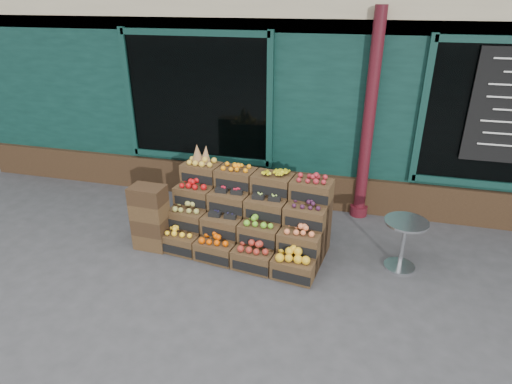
# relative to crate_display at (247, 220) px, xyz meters

# --- Properties ---
(ground) EXTENTS (60.00, 60.00, 0.00)m
(ground) POSITION_rel_crate_display_xyz_m (0.31, -0.64, -0.43)
(ground) COLOR #373739
(ground) RESTS_ON ground
(shop_facade) EXTENTS (12.00, 6.24, 4.80)m
(shop_facade) POSITION_rel_crate_display_xyz_m (0.31, 4.47, 1.97)
(shop_facade) COLOR #0D2D27
(shop_facade) RESTS_ON ground
(crate_display) EXTENTS (2.33, 1.35, 1.38)m
(crate_display) POSITION_rel_crate_display_xyz_m (0.00, 0.00, 0.00)
(crate_display) COLOR #422E1A
(crate_display) RESTS_ON ground
(spare_crates) EXTENTS (0.48, 0.34, 0.94)m
(spare_crates) POSITION_rel_crate_display_xyz_m (-1.32, -0.35, 0.05)
(spare_crates) COLOR #422E1A
(spare_crates) RESTS_ON ground
(bistro_table) EXTENTS (0.56, 0.56, 0.70)m
(bistro_table) POSITION_rel_crate_display_xyz_m (2.11, 0.01, 0.01)
(bistro_table) COLOR #ACAEB3
(bistro_table) RESTS_ON ground
(shopkeeper) EXTENTS (0.75, 0.54, 1.92)m
(shopkeeper) POSITION_rel_crate_display_xyz_m (-1.42, 1.99, 0.53)
(shopkeeper) COLOR #1C6531
(shopkeeper) RESTS_ON ground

